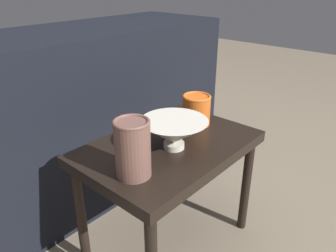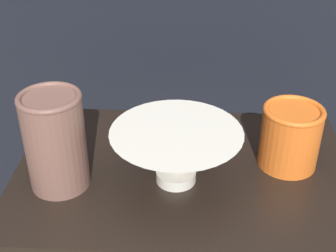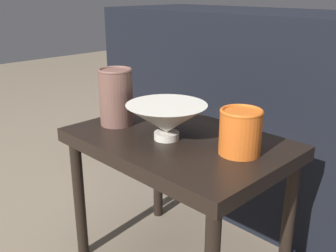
% 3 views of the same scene
% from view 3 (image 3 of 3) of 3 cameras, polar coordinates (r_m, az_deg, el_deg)
% --- Properties ---
extents(table, '(0.62, 0.42, 0.46)m').
position_cam_3_polar(table, '(1.15, 1.49, -4.34)').
color(table, black).
rests_on(table, ground_plane).
extents(couch_backdrop, '(1.57, 0.50, 0.78)m').
position_cam_3_polar(couch_backdrop, '(1.60, 16.05, 1.49)').
color(couch_backdrop, black).
rests_on(couch_backdrop, ground_plane).
extents(bowl, '(0.23, 0.23, 0.10)m').
position_cam_3_polar(bowl, '(1.09, -0.21, 1.04)').
color(bowl, silver).
rests_on(bowl, table).
extents(vase_textured_left, '(0.11, 0.11, 0.18)m').
position_cam_3_polar(vase_textured_left, '(1.22, -7.54, 4.33)').
color(vase_textured_left, brown).
rests_on(vase_textured_left, table).
extents(vase_colorful_right, '(0.11, 0.11, 0.12)m').
position_cam_3_polar(vase_colorful_right, '(1.01, 10.47, -0.69)').
color(vase_colorful_right, orange).
rests_on(vase_colorful_right, table).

